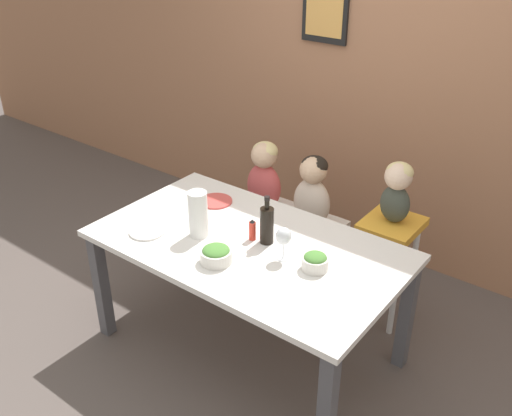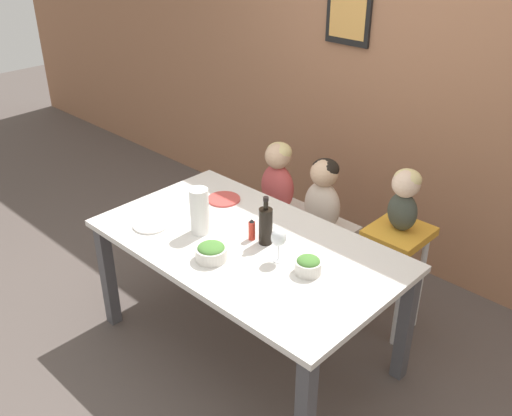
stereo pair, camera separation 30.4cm
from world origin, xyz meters
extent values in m
plane|color=#564C47|center=(0.00, 0.00, 0.00)|extent=(14.00, 14.00, 0.00)
cube|color=#9E6B4C|center=(0.00, 1.48, 1.35)|extent=(10.00, 0.06, 2.70)
cube|color=black|center=(-0.45, 1.43, 1.73)|extent=(0.35, 0.02, 0.48)
cube|color=gold|center=(-0.45, 1.42, 1.73)|extent=(0.29, 0.00, 0.40)
cube|color=white|center=(0.00, 0.00, 0.72)|extent=(1.68, 0.97, 0.03)
cube|color=#4C4C51|center=(-0.78, -0.42, 0.35)|extent=(0.07, 0.07, 0.71)
cube|color=#4C4C51|center=(0.78, -0.42, 0.35)|extent=(0.07, 0.07, 0.71)
cube|color=#4C4C51|center=(-0.78, 0.42, 0.35)|extent=(0.07, 0.07, 0.71)
cube|color=#4C4C51|center=(0.78, 0.42, 0.35)|extent=(0.07, 0.07, 0.71)
cylinder|color=silver|center=(-0.59, 0.61, 0.21)|extent=(0.04, 0.04, 0.43)
cylinder|color=silver|center=(-0.31, 0.61, 0.21)|extent=(0.04, 0.04, 0.43)
cylinder|color=silver|center=(-0.59, 0.89, 0.21)|extent=(0.04, 0.04, 0.43)
cylinder|color=silver|center=(-0.31, 0.89, 0.21)|extent=(0.04, 0.04, 0.43)
cube|color=silver|center=(-0.45, 0.75, 0.45)|extent=(0.37, 0.41, 0.05)
cylinder|color=silver|center=(-0.20, 0.61, 0.21)|extent=(0.04, 0.04, 0.43)
cylinder|color=silver|center=(0.08, 0.61, 0.21)|extent=(0.04, 0.04, 0.43)
cylinder|color=silver|center=(-0.20, 0.89, 0.21)|extent=(0.04, 0.04, 0.43)
cylinder|color=silver|center=(0.08, 0.89, 0.21)|extent=(0.04, 0.04, 0.43)
cube|color=silver|center=(-0.06, 0.75, 0.45)|extent=(0.37, 0.41, 0.05)
cylinder|color=silver|center=(0.38, 0.63, 0.33)|extent=(0.04, 0.04, 0.65)
cylinder|color=silver|center=(0.62, 0.63, 0.33)|extent=(0.04, 0.04, 0.65)
cylinder|color=silver|center=(0.38, 0.87, 0.33)|extent=(0.04, 0.04, 0.65)
cylinder|color=silver|center=(0.62, 0.87, 0.33)|extent=(0.04, 0.04, 0.65)
cube|color=gold|center=(0.50, 0.75, 0.68)|extent=(0.32, 0.35, 0.05)
ellipsoid|color=#C64C4C|center=(-0.45, 0.75, 0.64)|extent=(0.26, 0.17, 0.33)
sphere|color=#D6AD89|center=(-0.45, 0.75, 0.88)|extent=(0.18, 0.18, 0.18)
ellipsoid|color=#DBC684|center=(-0.45, 0.76, 0.90)|extent=(0.17, 0.17, 0.12)
ellipsoid|color=beige|center=(-0.06, 0.75, 0.64)|extent=(0.26, 0.17, 0.33)
sphere|color=#D6AD89|center=(-0.06, 0.75, 0.88)|extent=(0.18, 0.18, 0.18)
ellipsoid|color=black|center=(-0.06, 0.76, 0.90)|extent=(0.17, 0.17, 0.12)
ellipsoid|color=#3D4238|center=(0.50, 0.75, 0.82)|extent=(0.18, 0.12, 0.23)
sphere|color=beige|center=(0.50, 0.75, 0.99)|extent=(0.16, 0.16, 0.16)
ellipsoid|color=#DBC684|center=(0.50, 0.76, 1.02)|extent=(0.16, 0.15, 0.11)
cylinder|color=black|center=(0.08, 0.06, 0.84)|extent=(0.07, 0.07, 0.21)
cylinder|color=black|center=(0.08, 0.06, 0.98)|extent=(0.03, 0.03, 0.07)
cylinder|color=black|center=(0.08, 0.06, 1.01)|extent=(0.03, 0.03, 0.02)
cylinder|color=white|center=(-0.26, -0.10, 0.87)|extent=(0.11, 0.11, 0.27)
cylinder|color=white|center=(0.24, -0.02, 0.74)|extent=(0.06, 0.06, 0.00)
cylinder|color=white|center=(0.24, -0.02, 0.79)|extent=(0.01, 0.01, 0.09)
ellipsoid|color=white|center=(0.24, -0.02, 0.88)|extent=(0.08, 0.08, 0.10)
cylinder|color=silver|center=(-0.01, -0.25, 0.77)|extent=(0.17, 0.17, 0.07)
ellipsoid|color=#4C8438|center=(-0.01, -0.25, 0.81)|extent=(0.14, 0.14, 0.05)
cylinder|color=silver|center=(0.42, 0.01, 0.77)|extent=(0.14, 0.14, 0.07)
ellipsoid|color=#4C8438|center=(0.42, 0.01, 0.81)|extent=(0.12, 0.12, 0.05)
cylinder|color=silver|center=(-0.51, -0.26, 0.75)|extent=(0.20, 0.20, 0.01)
cylinder|color=#D14C47|center=(-0.44, 0.25, 0.75)|extent=(0.20, 0.20, 0.01)
cylinder|color=red|center=(0.00, 0.04, 0.79)|extent=(0.04, 0.04, 0.11)
cone|color=black|center=(0.00, 0.04, 0.86)|extent=(0.03, 0.03, 0.02)
camera|label=1|loc=(1.62, -2.05, 2.38)|focal=40.00mm
camera|label=2|loc=(1.85, -1.85, 2.38)|focal=40.00mm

